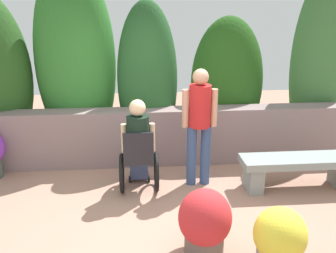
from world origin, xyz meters
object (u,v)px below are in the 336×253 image
at_px(person_standing_companion, 199,120).
at_px(flower_pot_small_foreground, 205,223).
at_px(person_in_wheelchair, 138,149).
at_px(stone_bench, 299,167).
at_px(flower_pot_terracotta_by_wall, 279,239).

bearing_deg(person_standing_companion, flower_pot_small_foreground, -86.58).
height_order(person_in_wheelchair, flower_pot_small_foreground, person_in_wheelchair).
height_order(stone_bench, flower_pot_terracotta_by_wall, flower_pot_terracotta_by_wall).
bearing_deg(person_standing_companion, flower_pot_terracotta_by_wall, -64.00).
xyz_separation_m(person_in_wheelchair, flower_pot_terracotta_by_wall, (1.37, -1.71, -0.32)).
bearing_deg(flower_pot_terracotta_by_wall, flower_pot_small_foreground, 158.99).
xyz_separation_m(person_standing_companion, flower_pot_terracotta_by_wall, (0.51, -1.82, -0.67)).
relative_size(stone_bench, flower_pot_small_foreground, 2.25).
height_order(stone_bench, person_in_wheelchair, person_in_wheelchair).
bearing_deg(flower_pot_small_foreground, stone_bench, 39.32).
xyz_separation_m(stone_bench, flower_pot_small_foreground, (-1.58, -1.29, 0.04)).
xyz_separation_m(stone_bench, person_standing_companion, (-1.39, 0.26, 0.65)).
distance_m(person_in_wheelchair, person_standing_companion, 0.93).
distance_m(person_in_wheelchair, flower_pot_small_foreground, 1.61).
distance_m(stone_bench, flower_pot_terracotta_by_wall, 1.79).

